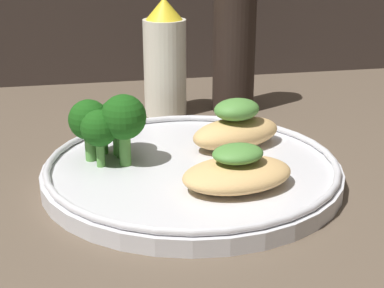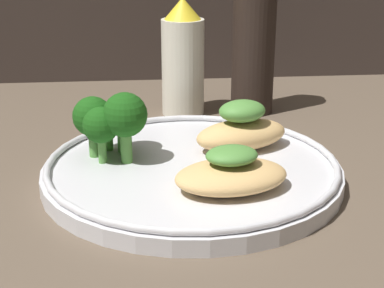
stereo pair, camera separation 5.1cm
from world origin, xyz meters
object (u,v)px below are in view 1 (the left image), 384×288
Objects in this scene: plate at (192,170)px; broccoli_bunch at (110,121)px; pepper_grinder at (234,36)px; sauce_bottle at (165,60)px.

broccoli_bunch reaches higher than plate.
pepper_grinder is (9.03, 19.63, 8.05)cm from plate.
sauce_bottle is at bearing 65.89° from broccoli_bunch.
pepper_grinder is at bearing 46.97° from broccoli_bunch.
pepper_grinder is at bearing 65.29° from plate.
plate is 3.93× the size of broccoli_bunch.
plate is 20.41cm from sauce_bottle.
pepper_grinder is (15.89, 17.02, 3.96)cm from broccoli_bunch.
sauce_bottle is 8.65cm from pepper_grinder.
broccoli_bunch is 0.49× the size of sauce_bottle.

